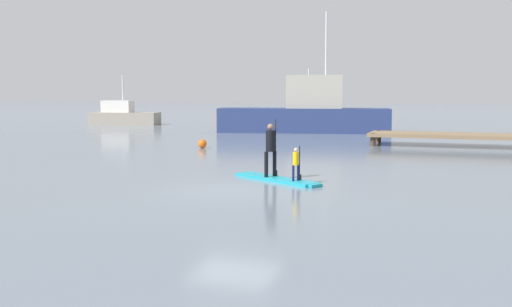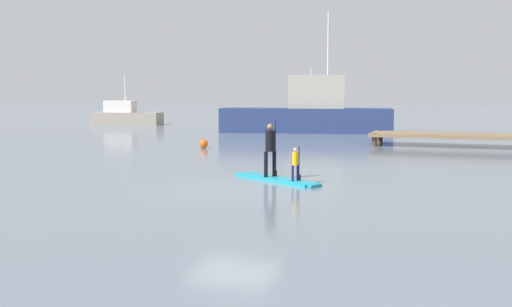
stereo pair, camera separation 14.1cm
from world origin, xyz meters
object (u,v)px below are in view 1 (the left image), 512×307
object	(u,v)px
paddleboard_near	(277,179)
fishing_boat_green_midground	(123,116)
paddler_child_solo	(296,162)
motor_boat_small_navy	(303,116)
fishing_boat_white_large	(306,114)
paddler_adult	(271,146)
mooring_buoy_near	(202,144)

from	to	relation	value
paddleboard_near	fishing_boat_green_midground	size ratio (longest dim) A/B	0.55
paddler_child_solo	fishing_boat_green_midground	distance (m)	35.78
motor_boat_small_navy	paddler_child_solo	bearing A→B (deg)	-75.77
fishing_boat_white_large	fishing_boat_green_midground	bearing A→B (deg)	165.59
paddler_adult	motor_boat_small_navy	bearing A→B (deg)	102.82
motor_boat_small_navy	mooring_buoy_near	distance (m)	24.48
paddleboard_near	mooring_buoy_near	xyz separation A→B (m)	(-6.85, 9.42, 0.17)
paddler_adult	mooring_buoy_near	world-z (taller)	paddler_adult
paddler_adult	fishing_boat_white_large	xyz separation A→B (m)	(-4.54, 22.36, 0.19)
paddleboard_near	mooring_buoy_near	world-z (taller)	mooring_buoy_near
paddleboard_near	paddler_adult	world-z (taller)	paddler_adult
mooring_buoy_near	paddler_child_solo	bearing A→B (deg)	-52.37
paddler_adult	mooring_buoy_near	xyz separation A→B (m)	(-6.57, 9.24, -0.87)
fishing_boat_green_midground	mooring_buoy_near	xyz separation A→B (m)	(15.35, -17.59, -0.54)
paddleboard_near	fishing_boat_green_midground	xyz separation A→B (m)	(-22.20, 27.01, 0.71)
fishing_boat_white_large	paddleboard_near	bearing A→B (deg)	-77.94
paddler_adult	motor_boat_small_navy	distance (m)	34.55
fishing_boat_white_large	fishing_boat_green_midground	world-z (taller)	fishing_boat_white_large
paddler_child_solo	fishing_boat_green_midground	size ratio (longest dim) A/B	0.18
paddleboard_near	fishing_boat_white_large	distance (m)	23.08
paddler_child_solo	motor_boat_small_navy	world-z (taller)	motor_boat_small_navy
paddler_adult	paddler_child_solo	size ratio (longest dim) A/B	1.72
paddler_adult	paddler_child_solo	xyz separation A→B (m)	(1.03, -0.62, -0.42)
paddler_child_solo	mooring_buoy_near	xyz separation A→B (m)	(-7.60, 9.86, -0.45)
fishing_boat_green_midground	paddleboard_near	bearing A→B (deg)	-50.58
motor_boat_small_navy	mooring_buoy_near	size ratio (longest dim) A/B	12.68
paddler_adult	motor_boat_small_navy	size ratio (longest dim) A/B	0.33
motor_boat_small_navy	mooring_buoy_near	world-z (taller)	motor_boat_small_navy
paddler_adult	motor_boat_small_navy	world-z (taller)	motor_boat_small_navy
paddler_adult	fishing_boat_green_midground	size ratio (longest dim) A/B	0.30
paddleboard_near	motor_boat_small_navy	bearing A→B (deg)	103.21
paddleboard_near	fishing_boat_white_large	size ratio (longest dim) A/B	0.28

